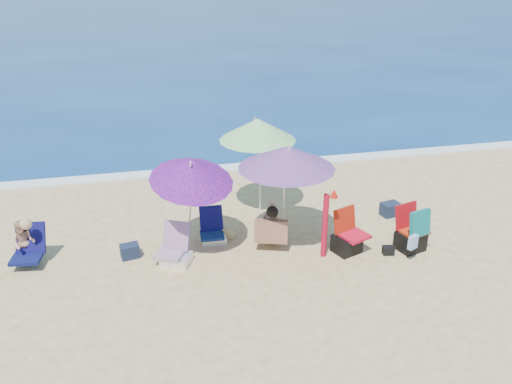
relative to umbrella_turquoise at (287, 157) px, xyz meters
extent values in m
plane|color=#D8BC84|center=(-0.24, -0.67, -1.93)|extent=(120.00, 120.00, 0.00)
cube|color=navy|center=(-0.24, 44.33, -1.98)|extent=(120.00, 80.00, 0.12)
cube|color=white|center=(-0.24, 4.43, -1.91)|extent=(120.00, 0.50, 0.04)
cylinder|color=white|center=(-0.01, 0.10, -0.92)|extent=(0.05, 0.05, 2.01)
cone|color=#DD1D7C|center=(0.00, 0.00, 0.00)|extent=(2.41, 2.41, 0.45)
cylinder|color=white|center=(0.02, -0.10, 0.20)|extent=(0.04, 0.04, 0.12)
cylinder|color=white|center=(-0.15, 1.61, -0.89)|extent=(0.05, 0.05, 2.08)
cone|color=green|center=(-0.20, 1.65, 0.07)|extent=(2.13, 2.13, 0.49)
cylinder|color=silver|center=(-0.26, 1.67, 0.29)|extent=(0.04, 0.04, 0.13)
cylinder|color=white|center=(-1.87, 0.39, -1.00)|extent=(0.21, 0.47, 1.81)
cone|color=#BC1A6C|center=(-1.83, 0.03, -0.13)|extent=(2.09, 2.13, 0.84)
cylinder|color=white|center=(-1.87, -0.15, 0.08)|extent=(0.05, 0.07, 0.13)
cylinder|color=#AB0C23|center=(0.63, -0.62, -1.26)|extent=(0.15, 0.15, 1.35)
cone|color=red|center=(0.74, -0.70, -0.53)|extent=(0.20, 0.20, 0.17)
cube|color=#0E224F|center=(-1.46, 0.39, -1.76)|extent=(0.50, 0.44, 0.06)
cube|color=#0C0D48|center=(-1.43, 0.66, -1.50)|extent=(0.49, 0.30, 0.51)
cube|color=silver|center=(-1.43, 0.42, -1.85)|extent=(0.52, 0.46, 0.15)
cube|color=#EF8754|center=(-2.39, -0.21, -1.74)|extent=(0.66, 0.63, 0.06)
cube|color=#E2505A|center=(-2.21, 0.01, -1.46)|extent=(0.60, 0.49, 0.55)
cube|color=white|center=(-2.25, -0.24, -1.85)|extent=(0.69, 0.66, 0.17)
cube|color=red|center=(1.27, -0.64, -1.54)|extent=(0.65, 0.62, 0.06)
cube|color=#A41E0B|center=(1.13, -0.41, -1.29)|extent=(0.53, 0.32, 0.52)
cube|color=black|center=(1.14, -0.57, -1.75)|extent=(0.63, 0.59, 0.37)
cube|color=#B9300D|center=(2.50, -0.73, -1.54)|extent=(0.64, 0.60, 0.06)
cube|color=#A30B12|center=(2.41, -0.53, -1.27)|extent=(0.55, 0.29, 0.53)
cube|color=black|center=(2.44, -0.76, -1.74)|extent=(0.62, 0.58, 0.38)
cube|color=#09777C|center=(2.47, -0.98, -1.23)|extent=(0.50, 0.29, 0.53)
cube|color=#89ACDB|center=(2.25, -1.18, -1.51)|extent=(0.23, 0.18, 0.28)
imported|color=tan|center=(-0.29, 0.02, -1.45)|extent=(0.41, 0.33, 0.97)
cube|color=#440F6B|center=(-0.28, 0.03, -1.74)|extent=(0.66, 0.61, 0.06)
cube|color=#3D0F6B|center=(-0.34, -0.20, -1.48)|extent=(0.71, 0.43, 0.49)
sphere|color=black|center=(-0.31, -0.15, -1.07)|extent=(0.24, 0.24, 0.24)
imported|color=tan|center=(-5.10, 0.38, -1.48)|extent=(0.49, 0.40, 0.91)
cube|color=#0C1144|center=(-5.07, 0.23, -1.73)|extent=(0.61, 0.56, 0.07)
cube|color=#0D0C45|center=(-4.99, 0.48, -1.43)|extent=(0.59, 0.39, 0.59)
sphere|color=tan|center=(-4.97, 0.27, -1.02)|extent=(0.22, 0.22, 0.22)
cube|color=#182035|center=(-3.14, 0.17, -1.79)|extent=(0.40, 0.32, 0.28)
cube|color=tan|center=(-1.09, 0.54, -1.82)|extent=(0.30, 0.25, 0.22)
cube|color=#182135|center=(2.73, 0.75, -1.78)|extent=(0.46, 0.38, 0.31)
cube|color=black|center=(1.93, -0.85, -1.84)|extent=(0.25, 0.19, 0.17)
cube|color=#EF4D19|center=(2.45, -0.83, -1.92)|extent=(0.21, 0.13, 0.03)
camera|label=1|loc=(-2.66, -9.15, 3.59)|focal=36.84mm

